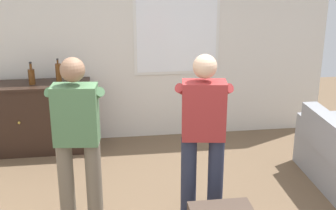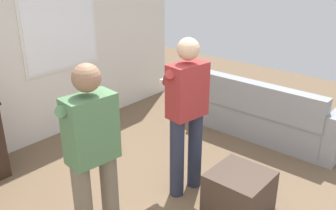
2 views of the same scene
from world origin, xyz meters
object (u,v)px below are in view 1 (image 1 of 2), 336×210
object	(u,v)px
person_standing_right	(203,132)
person_standing_left	(77,137)
sideboard_cabinet	(42,117)
bottle_wine_green	(58,73)
bottle_liquor_amber	(32,76)

from	to	relation	value
person_standing_right	person_standing_left	bearing A→B (deg)	177.90
sideboard_cabinet	bottle_wine_green	size ratio (longest dim) A/B	4.00
person_standing_left	person_standing_right	world-z (taller)	same
sideboard_cabinet	person_standing_left	bearing A→B (deg)	-73.00
sideboard_cabinet	person_standing_left	world-z (taller)	person_standing_left
sideboard_cabinet	bottle_wine_green	xyz separation A→B (m)	(0.26, -0.01, 0.59)
bottle_wine_green	bottle_liquor_amber	xyz separation A→B (m)	(-0.33, 0.00, -0.03)
sideboard_cabinet	person_standing_right	size ratio (longest dim) A/B	0.76
bottle_liquor_amber	person_standing_right	world-z (taller)	person_standing_right
bottle_wine_green	person_standing_left	bearing A→B (deg)	-80.47
bottle_wine_green	bottle_liquor_amber	bearing A→B (deg)	179.50
sideboard_cabinet	person_standing_right	distance (m)	2.62
sideboard_cabinet	bottle_wine_green	bearing A→B (deg)	-3.26
person_standing_left	person_standing_right	xyz separation A→B (m)	(1.16, -0.04, 0.00)
sideboard_cabinet	bottle_liquor_amber	size ratio (longest dim) A/B	4.47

